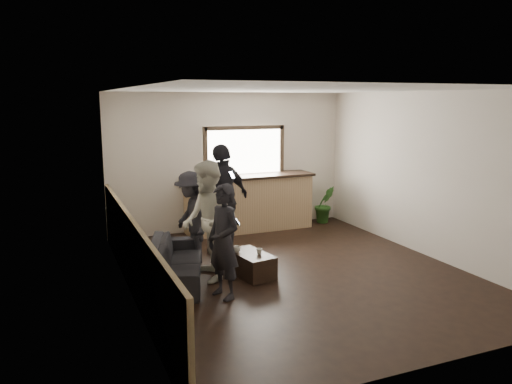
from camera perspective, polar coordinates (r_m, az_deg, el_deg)
name	(u,v)px	position (r m, az deg, el deg)	size (l,w,h in m)	color
ground	(296,273)	(7.90, 4.54, -9.17)	(5.00, 6.00, 0.01)	black
room_shell	(252,183)	(7.23, -0.50, 1.05)	(5.01, 6.01, 2.80)	silver
bar_counter	(249,199)	(10.22, -0.82, -0.86)	(2.70, 0.68, 2.13)	#A07E57
sofa	(175,261)	(7.60, -9.19, -7.82)	(1.94, 0.76, 0.57)	black
coffee_table	(251,264)	(7.70, -0.57, -8.26)	(0.44, 0.80, 0.35)	black
cup_a	(237,249)	(7.69, -2.24, -6.56)	(0.12, 0.12, 0.09)	silver
cup_b	(259,251)	(7.60, 0.36, -6.79)	(0.09, 0.09, 0.09)	silver
potted_plant	(325,204)	(10.99, 7.86, -1.40)	(0.45, 0.36, 0.81)	#2D6623
person_a	(224,242)	(6.73, -3.72, -5.67)	(0.53, 0.66, 1.57)	black
person_b	(207,221)	(7.38, -5.61, -3.34)	(0.75, 0.93, 1.79)	silver
person_c	(192,218)	(8.21, -7.35, -2.91)	(0.66, 1.04, 1.52)	black
person_d	(223,199)	(8.65, -3.77, -0.83)	(1.22, 0.89, 1.92)	black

